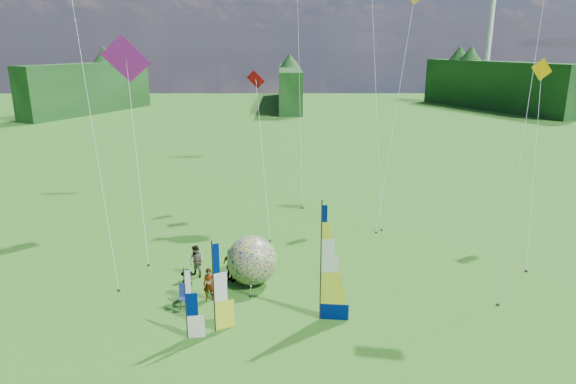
{
  "coord_description": "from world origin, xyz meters",
  "views": [
    {
      "loc": [
        -1.17,
        -17.82,
        11.84
      ],
      "look_at": [
        -1.0,
        4.0,
        5.5
      ],
      "focal_mm": 32.0,
      "sensor_mm": 36.0,
      "label": 1
    }
  ],
  "objects_px": {
    "feather_banner_main": "(321,264)",
    "side_banner_far": "(186,305)",
    "kite_whale": "(375,43)",
    "spectator_d": "(231,265)",
    "camp_chair": "(185,296)",
    "spectator_b": "(196,262)",
    "spectator_a": "(209,284)",
    "spectator_c": "(187,284)",
    "bol_inflatable": "(252,260)",
    "side_banner_left": "(214,289)"
  },
  "relations": [
    {
      "from": "feather_banner_main",
      "to": "side_banner_far",
      "type": "height_order",
      "value": "feather_banner_main"
    },
    {
      "from": "side_banner_far",
      "to": "kite_whale",
      "type": "height_order",
      "value": "kite_whale"
    },
    {
      "from": "spectator_d",
      "to": "side_banner_far",
      "type": "bearing_deg",
      "value": 117.6
    },
    {
      "from": "side_banner_far",
      "to": "kite_whale",
      "type": "distance_m",
      "value": 23.68
    },
    {
      "from": "camp_chair",
      "to": "kite_whale",
      "type": "distance_m",
      "value": 22.4
    },
    {
      "from": "kite_whale",
      "to": "camp_chair",
      "type": "bearing_deg",
      "value": -125.85
    },
    {
      "from": "spectator_b",
      "to": "kite_whale",
      "type": "height_order",
      "value": "kite_whale"
    },
    {
      "from": "spectator_a",
      "to": "spectator_d",
      "type": "relative_size",
      "value": 0.9
    },
    {
      "from": "spectator_c",
      "to": "camp_chair",
      "type": "relative_size",
      "value": 1.39
    },
    {
      "from": "feather_banner_main",
      "to": "bol_inflatable",
      "type": "height_order",
      "value": "feather_banner_main"
    },
    {
      "from": "kite_whale",
      "to": "spectator_c",
      "type": "bearing_deg",
      "value": -127.37
    },
    {
      "from": "bol_inflatable",
      "to": "spectator_b",
      "type": "bearing_deg",
      "value": 165.62
    },
    {
      "from": "spectator_a",
      "to": "feather_banner_main",
      "type": "bearing_deg",
      "value": -22.41
    },
    {
      "from": "spectator_b",
      "to": "spectator_d",
      "type": "relative_size",
      "value": 0.98
    },
    {
      "from": "kite_whale",
      "to": "side_banner_far",
      "type": "bearing_deg",
      "value": -120.49
    },
    {
      "from": "side_banner_far",
      "to": "spectator_c",
      "type": "bearing_deg",
      "value": 93.25
    },
    {
      "from": "side_banner_left",
      "to": "camp_chair",
      "type": "height_order",
      "value": "side_banner_left"
    },
    {
      "from": "side_banner_far",
      "to": "spectator_b",
      "type": "height_order",
      "value": "side_banner_far"
    },
    {
      "from": "side_banner_far",
      "to": "side_banner_left",
      "type": "bearing_deg",
      "value": 20.26
    },
    {
      "from": "feather_banner_main",
      "to": "side_banner_left",
      "type": "distance_m",
      "value": 4.69
    },
    {
      "from": "spectator_a",
      "to": "camp_chair",
      "type": "relative_size",
      "value": 1.47
    },
    {
      "from": "side_banner_left",
      "to": "spectator_b",
      "type": "xyz_separation_m",
      "value": [
        -1.65,
        5.32,
        -1.13
      ]
    },
    {
      "from": "bol_inflatable",
      "to": "kite_whale",
      "type": "height_order",
      "value": "kite_whale"
    },
    {
      "from": "side_banner_left",
      "to": "spectator_d",
      "type": "xyz_separation_m",
      "value": [
        0.21,
        4.78,
        -1.11
      ]
    },
    {
      "from": "side_banner_left",
      "to": "bol_inflatable",
      "type": "xyz_separation_m",
      "value": [
        1.31,
        4.56,
        -0.73
      ]
    },
    {
      "from": "spectator_c",
      "to": "camp_chair",
      "type": "bearing_deg",
      "value": -162.2
    },
    {
      "from": "feather_banner_main",
      "to": "spectator_a",
      "type": "xyz_separation_m",
      "value": [
        -5.17,
        1.85,
        -1.88
      ]
    },
    {
      "from": "spectator_b",
      "to": "kite_whale",
      "type": "bearing_deg",
      "value": 81.81
    },
    {
      "from": "spectator_a",
      "to": "spectator_b",
      "type": "distance_m",
      "value": 2.7
    },
    {
      "from": "side_banner_left",
      "to": "kite_whale",
      "type": "bearing_deg",
      "value": 37.69
    },
    {
      "from": "spectator_a",
      "to": "side_banner_left",
      "type": "bearing_deg",
      "value": -80.05
    },
    {
      "from": "side_banner_far",
      "to": "spectator_d",
      "type": "bearing_deg",
      "value": 69.59
    },
    {
      "from": "spectator_a",
      "to": "spectator_b",
      "type": "bearing_deg",
      "value": 109.52
    },
    {
      "from": "bol_inflatable",
      "to": "spectator_d",
      "type": "bearing_deg",
      "value": 168.68
    },
    {
      "from": "feather_banner_main",
      "to": "spectator_a",
      "type": "bearing_deg",
      "value": 166.96
    },
    {
      "from": "bol_inflatable",
      "to": "kite_whale",
      "type": "xyz_separation_m",
      "value": [
        8.06,
        13.46,
        10.58
      ]
    },
    {
      "from": "side_banner_left",
      "to": "spectator_b",
      "type": "relative_size",
      "value": 2.3
    },
    {
      "from": "bol_inflatable",
      "to": "side_banner_left",
      "type": "bearing_deg",
      "value": -105.98
    },
    {
      "from": "spectator_b",
      "to": "side_banner_far",
      "type": "bearing_deg",
      "value": -51.81
    },
    {
      "from": "side_banner_left",
      "to": "spectator_c",
      "type": "bearing_deg",
      "value": 95.34
    },
    {
      "from": "feather_banner_main",
      "to": "spectator_d",
      "type": "distance_m",
      "value": 6.04
    },
    {
      "from": "spectator_b",
      "to": "bol_inflatable",
      "type": "bearing_deg",
      "value": 18.35
    },
    {
      "from": "feather_banner_main",
      "to": "kite_whale",
      "type": "height_order",
      "value": "kite_whale"
    },
    {
      "from": "bol_inflatable",
      "to": "feather_banner_main",
      "type": "bearing_deg",
      "value": -48.06
    },
    {
      "from": "feather_banner_main",
      "to": "spectator_b",
      "type": "height_order",
      "value": "feather_banner_main"
    },
    {
      "from": "bol_inflatable",
      "to": "kite_whale",
      "type": "relative_size",
      "value": 0.11
    },
    {
      "from": "bol_inflatable",
      "to": "camp_chair",
      "type": "relative_size",
      "value": 2.33
    },
    {
      "from": "spectator_d",
      "to": "spectator_c",
      "type": "bearing_deg",
      "value": 85.4
    },
    {
      "from": "spectator_d",
      "to": "spectator_a",
      "type": "bearing_deg",
      "value": 108.11
    },
    {
      "from": "feather_banner_main",
      "to": "spectator_a",
      "type": "height_order",
      "value": "feather_banner_main"
    }
  ]
}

